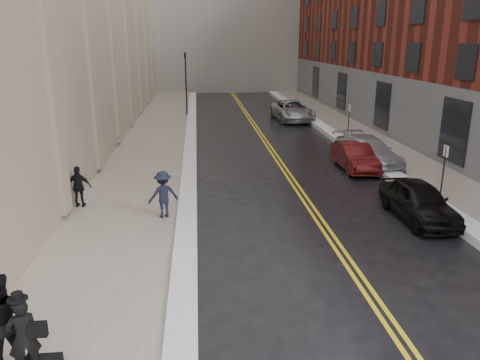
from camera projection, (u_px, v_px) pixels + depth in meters
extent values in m
plane|color=black|center=(280.00, 326.00, 10.50)|extent=(160.00, 160.00, 0.00)
cube|color=gray|center=(147.00, 157.00, 25.34)|extent=(4.00, 64.00, 0.15)
cube|color=gray|center=(388.00, 152.00, 26.52)|extent=(3.00, 64.00, 0.15)
cube|color=gold|center=(273.00, 155.00, 25.96)|extent=(0.12, 64.00, 0.01)
cube|color=gold|center=(277.00, 155.00, 25.98)|extent=(0.12, 64.00, 0.01)
cube|color=white|center=(190.00, 155.00, 25.53)|extent=(0.70, 60.80, 0.26)
cube|color=white|center=(357.00, 151.00, 26.34)|extent=(0.85, 60.80, 0.30)
cylinder|color=black|center=(186.00, 85.00, 38.13)|extent=(0.12, 0.12, 5.20)
imported|color=black|center=(185.00, 60.00, 37.55)|extent=(0.18, 0.15, 0.90)
cylinder|color=black|center=(443.00, 173.00, 18.50)|extent=(0.06, 0.06, 2.20)
cube|color=white|center=(446.00, 151.00, 18.24)|extent=(0.02, 0.35, 0.45)
cylinder|color=black|center=(348.00, 122.00, 29.94)|extent=(0.06, 0.06, 2.20)
cube|color=white|center=(349.00, 108.00, 29.68)|extent=(0.02, 0.35, 0.45)
imported|color=black|center=(419.00, 201.00, 16.59)|extent=(1.69, 4.06, 1.37)
imported|color=#470C0D|center=(355.00, 156.00, 23.00)|extent=(1.38, 3.97, 1.31)
imported|color=#A8AAB0|center=(367.00, 152.00, 23.67)|extent=(2.70, 5.23, 1.45)
imported|color=#A6AAAE|center=(292.00, 110.00, 36.95)|extent=(2.96, 5.79, 1.56)
imported|color=black|center=(23.00, 338.00, 8.56)|extent=(0.69, 0.59, 1.59)
imported|color=black|center=(163.00, 194.00, 16.35)|extent=(1.23, 0.97, 1.67)
imported|color=black|center=(79.00, 187.00, 17.37)|extent=(0.94, 0.45, 1.56)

